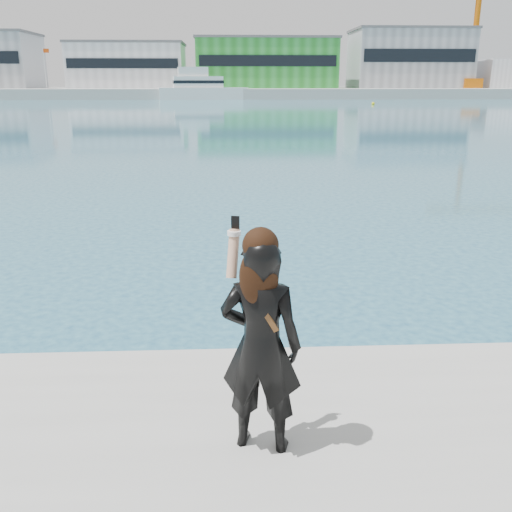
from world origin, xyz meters
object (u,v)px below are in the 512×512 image
Objects in this scene: dock_crane at (482,23)px; motor_yacht at (200,88)px; woman at (261,339)px; buoy_near at (373,105)px.

dock_crane is 1.37× the size of motor_yacht.
woman is at bearing -113.59° from dock_crane.
motor_yacht is 38.20m from buoy_near.
dock_crane is at bearing -99.35° from woman.
buoy_near is at bearing -90.25° from woman.
buoy_near is 88.16m from woman.
dock_crane is 134.46m from woman.
dock_crane reaches higher than motor_yacht.
buoy_near is (27.44, -26.49, -2.23)m from motor_yacht.
dock_crane reaches higher than woman.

